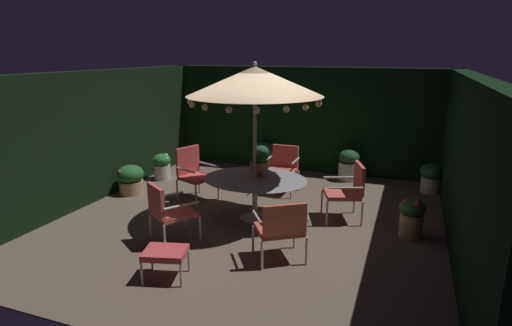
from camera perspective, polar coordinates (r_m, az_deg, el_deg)
ground_plane at (r=7.45m, az=-0.40°, el=-7.41°), size 6.90×7.04×0.02m
hedge_backdrop_rear at (r=10.24m, az=6.37°, el=5.93°), size 6.90×0.30×2.48m
hedge_backdrop_left at (r=8.78m, az=-21.00°, el=3.56°), size 0.30×7.04×2.48m
hedge_backdrop_right at (r=6.68m, az=27.05°, el=-0.40°), size 0.30×7.04×2.48m
patio_dining_table at (r=7.15m, az=-0.15°, el=-2.82°), size 1.79×1.51×0.74m
patio_umbrella at (r=6.82m, az=-0.16°, el=11.05°), size 2.23×2.23×2.68m
centerpiece_planter at (r=7.16m, az=0.40°, el=0.24°), size 0.32×0.32×0.46m
patio_chair_north at (r=8.61m, az=3.69°, el=-0.37°), size 0.62×0.59×0.95m
patio_chair_northeast at (r=8.27m, az=-8.54°, el=-1.02°), size 0.76×0.77×1.03m
patio_chair_east at (r=6.46m, az=-11.92°, el=-6.19°), size 0.81×0.82×0.93m
patio_chair_southeast at (r=5.75m, az=3.46°, el=-8.60°), size 0.85×0.82×0.90m
patio_chair_south at (r=7.33m, az=12.49°, el=-3.36°), size 0.79×0.79×0.99m
ottoman_footrest at (r=5.54m, az=-12.27°, el=-11.99°), size 0.62×0.54×0.39m
potted_plant_left_near at (r=8.92m, az=-16.69°, el=-2.09°), size 0.53×0.53×0.60m
potted_plant_left_far at (r=9.75m, az=-12.70°, el=-0.36°), size 0.41×0.41×0.59m
potted_plant_right_near at (r=9.35m, az=22.82°, el=-1.75°), size 0.47×0.47×0.61m
potted_plant_front_corner at (r=7.01m, az=20.48°, el=-6.75°), size 0.40×0.40×0.63m
potted_plant_back_right at (r=10.31m, az=1.08°, el=1.06°), size 0.56×0.56×0.68m
potted_plant_right_far at (r=9.69m, az=12.55°, el=-0.19°), size 0.47×0.47×0.70m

